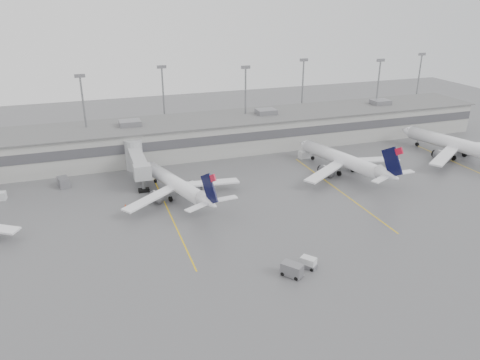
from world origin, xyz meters
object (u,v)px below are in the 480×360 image
object	(u,v)px
jet_mid_left	(178,185)
jet_far_right	(459,145)
jet_mid_right	(345,160)
baggage_tug	(308,264)

from	to	relation	value
jet_mid_left	jet_far_right	world-z (taller)	jet_far_right
jet_mid_right	baggage_tug	size ratio (longest dim) A/B	10.23
jet_far_right	baggage_tug	world-z (taller)	jet_far_right
jet_mid_left	jet_far_right	bearing A→B (deg)	-16.29
jet_mid_left	baggage_tug	size ratio (longest dim) A/B	9.31
jet_mid_right	jet_far_right	size ratio (longest dim) A/B	0.93
jet_mid_left	jet_mid_right	world-z (taller)	jet_mid_right
jet_mid_right	jet_mid_left	bearing A→B (deg)	167.83
jet_mid_left	jet_mid_right	size ratio (longest dim) A/B	0.91
jet_mid_left	jet_mid_right	bearing A→B (deg)	-15.56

